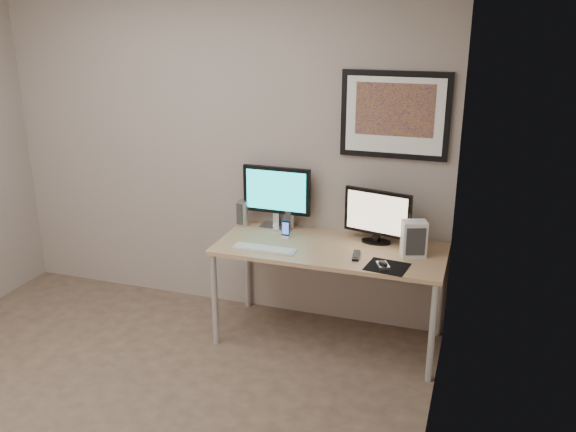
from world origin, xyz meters
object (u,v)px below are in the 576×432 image
object	(u,v)px
desk	(330,256)
monitor_tv	(377,215)
monitor_large	(277,195)
speaker_left	(243,213)
framed_art	(395,115)
fan_unit	(414,239)
speaker_right	(289,215)
keyboard	(264,249)
phone_dock	(286,229)

from	to	relation	value
desk	monitor_tv	xyz separation A→B (m)	(0.29, 0.18, 0.27)
monitor_large	speaker_left	distance (m)	0.31
framed_art	fan_unit	distance (m)	0.86
speaker_left	fan_unit	xyz separation A→B (m)	(1.32, -0.21, 0.02)
framed_art	speaker_right	world-z (taller)	framed_art
desk	speaker_right	bearing A→B (deg)	144.50
speaker_right	keyboard	world-z (taller)	speaker_right
framed_art	speaker_right	xyz separation A→B (m)	(-0.75, -0.05, -0.79)
monitor_tv	desk	bearing A→B (deg)	-135.19
speaker_left	keyboard	world-z (taller)	speaker_left
speaker_right	speaker_left	bearing A→B (deg)	-167.24
framed_art	monitor_tv	world-z (taller)	framed_art
speaker_left	keyboard	size ratio (longest dim) A/B	0.44
monitor_tv	keyboard	world-z (taller)	monitor_tv
speaker_right	keyboard	distance (m)	0.49
monitor_large	monitor_tv	xyz separation A→B (m)	(0.78, -0.07, -0.06)
desk	fan_unit	bearing A→B (deg)	2.43
framed_art	monitor_large	distance (m)	1.05
framed_art	fan_unit	world-z (taller)	framed_art
framed_art	speaker_right	bearing A→B (deg)	-176.28
framed_art	keyboard	bearing A→B (deg)	-145.81
desk	monitor_large	size ratio (longest dim) A/B	3.05
framed_art	fan_unit	bearing A→B (deg)	-54.47
framed_art	speaker_right	size ratio (longest dim) A/B	3.69
framed_art	monitor_tv	size ratio (longest dim) A/B	1.53
phone_dock	fan_unit	size ratio (longest dim) A/B	0.54
keyboard	phone_dock	bearing A→B (deg)	76.81
desk	phone_dock	bearing A→B (deg)	167.60
monitor_tv	phone_dock	world-z (taller)	monitor_tv
monitor_large	speaker_left	xyz separation A→B (m)	(-0.26, -0.02, -0.17)
monitor_tv	fan_unit	distance (m)	0.33
framed_art	phone_dock	xyz separation A→B (m)	(-0.71, -0.25, -0.83)
monitor_tv	phone_dock	distance (m)	0.67
speaker_left	speaker_right	size ratio (longest dim) A/B	0.97
speaker_left	monitor_large	bearing A→B (deg)	28.02
monitor_tv	keyboard	bearing A→B (deg)	-139.37
desk	framed_art	distance (m)	1.07
phone_dock	fan_unit	bearing A→B (deg)	-4.43
monitor_large	speaker_right	bearing A→B (deg)	18.47
desk	fan_unit	size ratio (longest dim) A/B	6.54
framed_art	keyboard	xyz separation A→B (m)	(-0.77, -0.52, -0.88)
phone_dock	desk	bearing A→B (deg)	-13.48
fan_unit	desk	bearing A→B (deg)	163.21
monitor_large	speaker_right	xyz separation A→B (m)	(0.09, 0.03, -0.16)
speaker_left	fan_unit	bearing A→B (deg)	14.21
monitor_large	fan_unit	bearing A→B (deg)	-11.58
speaker_left	fan_unit	distance (m)	1.34
framed_art	monitor_tv	bearing A→B (deg)	-111.46
monitor_tv	speaker_left	world-z (taller)	monitor_tv
monitor_tv	speaker_right	world-z (taller)	monitor_tv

